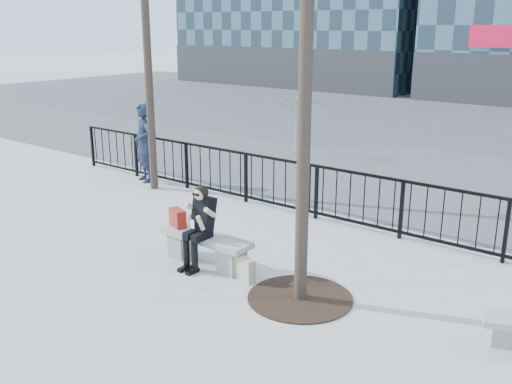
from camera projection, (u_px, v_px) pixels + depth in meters
The scene contains 10 objects.
ground at pixel (207, 263), 9.30m from camera, with size 120.00×120.00×0.00m, color #A3A49E.
street_surface at pixel (489, 132), 20.63m from camera, with size 60.00×23.00×0.01m, color #474747.
railing at pixel (308, 190), 11.41m from camera, with size 14.00×0.06×1.10m.
tree_grate at pixel (300, 298), 8.10m from camera, with size 1.50×1.50×0.02m, color black.
bench_main at pixel (206, 246), 9.22m from camera, with size 1.65×0.46×0.49m.
seated_woman at pixel (199, 227), 8.99m from camera, with size 0.50×0.64×1.34m.
handbag at pixel (178, 218), 9.52m from camera, with size 0.36×0.17×0.29m, color maroon.
shopping_bag at pixel (245, 269), 8.65m from camera, with size 0.39×0.14×0.37m, color beige.
standing_man at pixel (144, 143), 13.89m from camera, with size 0.70×0.46×1.92m, color black.
vendor_umbrella at pixel (295, 126), 16.76m from camera, with size 1.92×1.96×1.76m, color yellow.
Camera 1 is at (5.93, -6.27, 3.75)m, focal length 40.00 mm.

